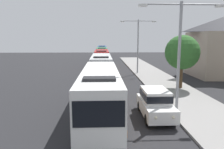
% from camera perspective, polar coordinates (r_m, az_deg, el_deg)
% --- Properties ---
extents(bus_lead, '(2.58, 11.96, 3.21)m').
position_cam_1_polar(bus_lead, '(15.52, -3.07, -3.97)').
color(bus_lead, silver).
rests_on(bus_lead, ground_plane).
extents(bus_second_in_line, '(2.58, 10.55, 3.21)m').
position_cam_1_polar(bus_second_in_line, '(28.79, -2.79, 2.17)').
color(bus_second_in_line, silver).
rests_on(bus_second_in_line, ground_plane).
extents(bus_middle, '(2.58, 10.62, 3.21)m').
position_cam_1_polar(bus_middle, '(41.46, -2.69, 4.34)').
color(bus_middle, maroon).
rests_on(bus_middle, ground_plane).
extents(bus_fourth_in_line, '(2.58, 11.30, 3.21)m').
position_cam_1_polar(bus_fourth_in_line, '(54.23, -2.64, 5.51)').
color(bus_fourth_in_line, '#33724C').
rests_on(bus_fourth_in_line, ground_plane).
extents(bus_rear, '(2.58, 10.94, 3.21)m').
position_cam_1_polar(bus_rear, '(67.36, -2.61, 6.24)').
color(bus_rear, '#284C8C').
rests_on(bus_rear, ground_plane).
extents(white_suv, '(1.86, 4.55, 1.90)m').
position_cam_1_polar(white_suv, '(15.16, 11.15, -7.04)').
color(white_suv, white).
rests_on(white_suv, ground_plane).
extents(streetlamp_near, '(5.70, 0.28, 7.53)m').
position_cam_1_polar(streetlamp_near, '(15.69, 17.11, 7.26)').
color(streetlamp_near, gray).
rests_on(streetlamp_near, sidewalk).
extents(streetlamp_mid, '(5.23, 0.28, 7.84)m').
position_cam_1_polar(streetlamp_mid, '(32.91, 6.75, 8.68)').
color(streetlamp_mid, gray).
rests_on(streetlamp_mid, sidewalk).
extents(roadside_tree, '(3.52, 3.52, 5.48)m').
position_cam_1_polar(roadside_tree, '(23.71, 17.76, 5.47)').
color(roadside_tree, '#4C3823').
rests_on(roadside_tree, sidewalk).
extents(house_distant_gabled, '(8.59, 7.68, 8.30)m').
position_cam_1_polar(house_distant_gabled, '(34.24, 27.01, 6.57)').
color(house_distant_gabled, gray).
rests_on(house_distant_gabled, ground_plane).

